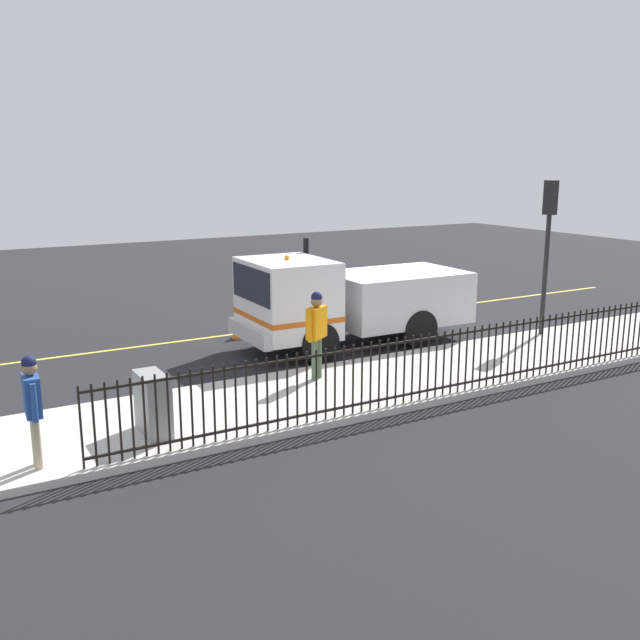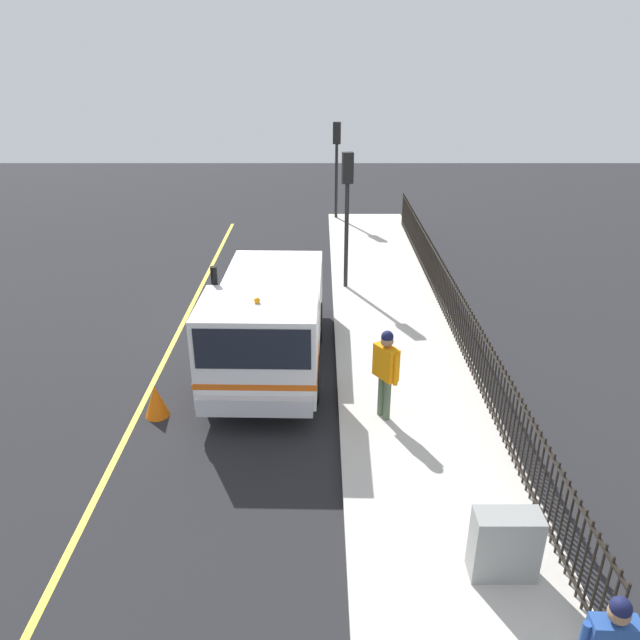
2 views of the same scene
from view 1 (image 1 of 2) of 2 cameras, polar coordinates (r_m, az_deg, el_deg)
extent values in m
plane|color=#232326|center=(19.29, 6.95, -0.92)|extent=(49.21, 49.21, 0.00)
cube|color=beige|center=(16.67, 14.23, -3.19)|extent=(3.11, 22.37, 0.13)
cube|color=yellow|center=(20.90, 3.64, 0.23)|extent=(0.12, 20.13, 0.01)
cube|color=white|center=(16.64, -2.66, 1.82)|extent=(2.31, 1.88, 1.80)
cube|color=black|center=(16.57, -2.67, 3.16)|extent=(2.13, 1.91, 0.79)
cube|color=silver|center=(18.23, 6.12, 1.90)|extent=(2.35, 3.48, 1.28)
cube|color=silver|center=(16.41, -5.76, -1.08)|extent=(2.16, 0.25, 0.36)
cube|color=#DB5914|center=(16.72, -2.64, 0.49)|extent=(2.34, 1.90, 0.12)
cylinder|color=black|center=(16.08, -0.16, -1.85)|extent=(0.32, 0.97, 0.96)
cylinder|color=black|center=(17.85, -3.27, -0.39)|extent=(0.32, 0.97, 0.96)
cylinder|color=black|center=(17.56, 7.95, -0.71)|extent=(0.32, 0.97, 0.96)
cylinder|color=black|center=(19.19, 4.35, 0.53)|extent=(0.32, 0.97, 0.96)
sphere|color=orange|center=(16.49, -2.69, 5.05)|extent=(0.12, 0.12, 0.12)
cylinder|color=black|center=(17.93, -1.13, 3.21)|extent=(0.14, 0.14, 2.16)
cube|color=orange|center=(14.31, -0.28, -0.22)|extent=(0.48, 0.56, 0.65)
sphere|color=#997051|center=(14.22, -0.28, 1.52)|extent=(0.24, 0.24, 0.24)
sphere|color=#14193F|center=(14.20, -0.28, 1.86)|extent=(0.23, 0.23, 0.23)
cylinder|color=#4C6047|center=(14.43, -0.44, -3.22)|extent=(0.13, 0.13, 0.87)
cylinder|color=#4C6047|center=(14.58, -0.11, -3.04)|extent=(0.13, 0.13, 0.87)
cylinder|color=orange|center=(14.07, -0.81, -0.58)|extent=(0.09, 0.09, 0.61)
cylinder|color=orange|center=(14.57, 0.24, -0.11)|extent=(0.09, 0.09, 0.61)
cube|color=#264C99|center=(11.04, -22.26, -5.66)|extent=(0.49, 0.24, 0.60)
sphere|color=#997051|center=(10.93, -22.44, -3.61)|extent=(0.22, 0.22, 0.22)
sphere|color=#14193F|center=(10.90, -22.47, -3.21)|extent=(0.21, 0.21, 0.21)
cylinder|color=tan|center=(11.19, -21.91, -9.20)|extent=(0.12, 0.12, 0.81)
cylinder|color=tan|center=(11.35, -22.00, -8.90)|extent=(0.12, 0.12, 0.81)
cylinder|color=#264C99|center=(10.79, -22.11, -6.23)|extent=(0.09, 0.09, 0.57)
cylinder|color=#264C99|center=(11.31, -22.37, -5.40)|extent=(0.09, 0.09, 0.57)
cylinder|color=black|center=(10.87, -18.76, -8.27)|extent=(0.04, 0.04, 1.28)
cylinder|color=black|center=(10.90, -17.79, -8.14)|extent=(0.04, 0.04, 1.28)
cylinder|color=black|center=(10.94, -16.83, -8.00)|extent=(0.04, 0.04, 1.28)
cylinder|color=black|center=(10.97, -15.88, -7.86)|extent=(0.04, 0.04, 1.28)
cylinder|color=black|center=(11.01, -14.93, -7.73)|extent=(0.04, 0.04, 1.28)
cylinder|color=black|center=(11.06, -13.99, -7.59)|extent=(0.04, 0.04, 1.28)
cylinder|color=black|center=(11.11, -13.06, -7.45)|extent=(0.04, 0.04, 1.28)
cylinder|color=black|center=(11.16, -12.14, -7.31)|extent=(0.04, 0.04, 1.28)
cylinder|color=black|center=(11.21, -11.23, -7.17)|extent=(0.04, 0.04, 1.28)
cylinder|color=black|center=(11.26, -10.32, -7.03)|extent=(0.04, 0.04, 1.28)
cylinder|color=black|center=(11.32, -9.43, -6.88)|extent=(0.04, 0.04, 1.28)
cylinder|color=black|center=(11.38, -8.55, -6.74)|extent=(0.04, 0.04, 1.28)
cylinder|color=black|center=(11.45, -7.67, -6.60)|extent=(0.04, 0.04, 1.28)
cylinder|color=black|center=(11.51, -6.81, -6.46)|extent=(0.04, 0.04, 1.28)
cylinder|color=black|center=(11.58, -5.96, -6.32)|extent=(0.04, 0.04, 1.28)
cylinder|color=black|center=(11.65, -5.11, -6.18)|extent=(0.04, 0.04, 1.28)
cylinder|color=black|center=(11.73, -4.28, -6.04)|extent=(0.04, 0.04, 1.28)
cylinder|color=black|center=(11.80, -3.46, -5.90)|extent=(0.04, 0.04, 1.28)
cylinder|color=black|center=(11.88, -2.66, -5.76)|extent=(0.04, 0.04, 1.28)
cylinder|color=black|center=(11.97, -1.86, -5.62)|extent=(0.04, 0.04, 1.28)
cylinder|color=black|center=(12.05, -1.07, -5.48)|extent=(0.04, 0.04, 1.28)
cylinder|color=black|center=(12.14, -0.30, -5.34)|extent=(0.04, 0.04, 1.28)
cylinder|color=black|center=(12.22, 0.47, -5.21)|extent=(0.04, 0.04, 1.28)
cylinder|color=black|center=(12.31, 1.22, -5.07)|extent=(0.04, 0.04, 1.28)
cylinder|color=black|center=(12.41, 1.96, -4.94)|extent=(0.04, 0.04, 1.28)
cylinder|color=black|center=(12.50, 2.69, -4.81)|extent=(0.04, 0.04, 1.28)
cylinder|color=black|center=(12.60, 3.41, -4.68)|extent=(0.04, 0.04, 1.28)
cylinder|color=black|center=(12.70, 4.11, -4.55)|extent=(0.04, 0.04, 1.28)
cylinder|color=black|center=(12.80, 4.81, -4.42)|extent=(0.04, 0.04, 1.28)
cylinder|color=black|center=(12.90, 5.49, -4.29)|extent=(0.04, 0.04, 1.28)
cylinder|color=black|center=(13.01, 6.16, -4.16)|extent=(0.04, 0.04, 1.28)
cylinder|color=black|center=(13.11, 6.83, -4.04)|extent=(0.04, 0.04, 1.28)
cylinder|color=black|center=(13.22, 7.48, -3.92)|extent=(0.04, 0.04, 1.28)
cylinder|color=black|center=(13.33, 8.12, -3.80)|extent=(0.04, 0.04, 1.28)
cylinder|color=black|center=(13.44, 8.75, -3.68)|extent=(0.04, 0.04, 1.28)
cylinder|color=black|center=(13.55, 9.37, -3.56)|extent=(0.04, 0.04, 1.28)
cylinder|color=black|center=(13.67, 9.97, -3.44)|extent=(0.04, 0.04, 1.28)
cylinder|color=black|center=(13.79, 10.57, -3.33)|extent=(0.04, 0.04, 1.28)
cylinder|color=black|center=(13.90, 11.16, -3.21)|extent=(0.04, 0.04, 1.28)
cylinder|color=black|center=(14.02, 11.74, -3.10)|extent=(0.04, 0.04, 1.28)
cylinder|color=black|center=(14.14, 12.30, -2.99)|extent=(0.04, 0.04, 1.28)
cylinder|color=black|center=(14.27, 12.86, -2.88)|extent=(0.04, 0.04, 1.28)
cylinder|color=black|center=(14.39, 13.41, -2.78)|extent=(0.04, 0.04, 1.28)
cylinder|color=black|center=(14.51, 13.95, -2.67)|extent=(0.04, 0.04, 1.28)
cylinder|color=black|center=(14.64, 14.48, -2.57)|extent=(0.04, 0.04, 1.28)
cylinder|color=black|center=(14.77, 15.00, -2.46)|extent=(0.04, 0.04, 1.28)
cylinder|color=black|center=(14.90, 15.51, -2.36)|extent=(0.04, 0.04, 1.28)
cylinder|color=black|center=(15.03, 16.01, -2.26)|extent=(0.04, 0.04, 1.28)
cylinder|color=black|center=(15.16, 16.51, -2.17)|extent=(0.04, 0.04, 1.28)
cylinder|color=black|center=(15.29, 16.99, -2.07)|extent=(0.04, 0.04, 1.28)
cylinder|color=black|center=(15.42, 17.47, -1.98)|extent=(0.04, 0.04, 1.28)
cylinder|color=black|center=(15.56, 17.94, -1.88)|extent=(0.04, 0.04, 1.28)
cylinder|color=black|center=(15.69, 18.40, -1.79)|extent=(0.04, 0.04, 1.28)
cylinder|color=black|center=(15.83, 18.85, -1.70)|extent=(0.04, 0.04, 1.28)
cylinder|color=black|center=(15.97, 19.29, -1.61)|extent=(0.04, 0.04, 1.28)
cylinder|color=black|center=(16.11, 19.73, -1.52)|extent=(0.04, 0.04, 1.28)
cylinder|color=black|center=(16.25, 20.16, -1.44)|extent=(0.04, 0.04, 1.28)
cylinder|color=black|center=(16.39, 20.58, -1.35)|extent=(0.04, 0.04, 1.28)
cylinder|color=black|center=(16.53, 21.00, -1.27)|extent=(0.04, 0.04, 1.28)
cylinder|color=black|center=(16.67, 21.40, -1.19)|extent=(0.04, 0.04, 1.28)
cylinder|color=black|center=(16.81, 21.81, -1.11)|extent=(0.04, 0.04, 1.28)
cylinder|color=black|center=(16.96, 22.20, -1.03)|extent=(0.04, 0.04, 1.28)
cylinder|color=black|center=(17.10, 22.59, -0.95)|extent=(0.04, 0.04, 1.28)
cylinder|color=black|center=(17.25, 22.97, -0.88)|extent=(0.04, 0.04, 1.28)
cylinder|color=black|center=(17.39, 23.34, -0.80)|extent=(0.04, 0.04, 1.28)
cylinder|color=black|center=(17.54, 23.71, -0.73)|extent=(0.04, 0.04, 1.28)
cylinder|color=black|center=(17.69, 24.07, -0.65)|extent=(0.04, 0.04, 1.28)
cylinder|color=black|center=(17.84, 24.43, -0.58)|extent=(0.04, 0.04, 1.28)
cube|color=black|center=(15.44, 18.07, 0.04)|extent=(0.04, 19.01, 0.04)
cube|color=black|center=(15.68, 17.82, -3.60)|extent=(0.04, 19.01, 0.04)
cylinder|color=black|center=(18.88, 17.81, 4.73)|extent=(0.12, 0.12, 3.92)
cube|color=black|center=(18.74, 18.14, 9.39)|extent=(0.33, 0.25, 0.85)
sphere|color=red|center=(18.73, 18.19, 10.16)|extent=(0.16, 0.16, 0.16)
sphere|color=yellow|center=(18.74, 18.14, 9.39)|extent=(0.16, 0.16, 0.16)
sphere|color=green|center=(18.76, 18.08, 8.61)|extent=(0.16, 0.16, 0.16)
cube|color=gray|center=(11.99, -13.35, -6.60)|extent=(0.88, 0.40, 1.01)
cone|color=orange|center=(18.53, -6.44, -0.40)|extent=(0.48, 0.48, 0.68)
camera|label=2|loc=(13.82, -44.00, 18.00)|focal=33.45mm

